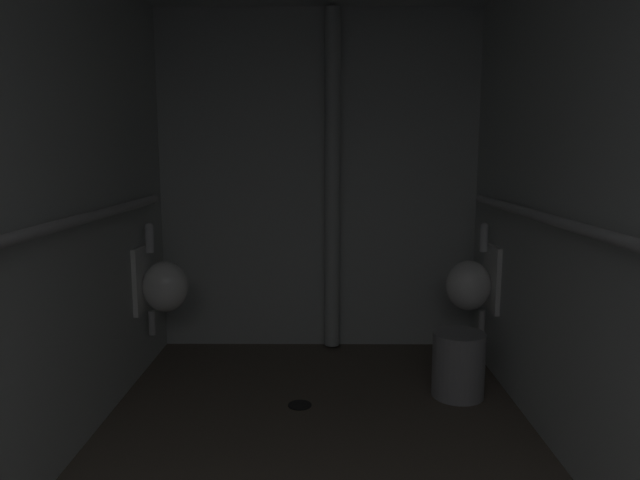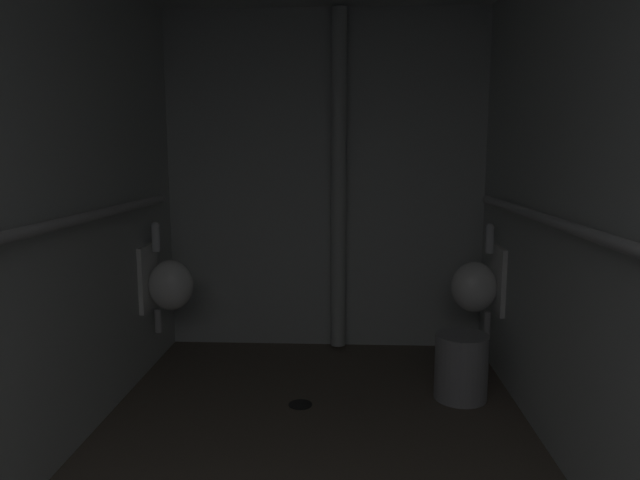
% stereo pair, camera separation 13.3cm
% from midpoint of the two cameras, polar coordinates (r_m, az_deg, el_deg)
% --- Properties ---
extents(wall_left, '(0.06, 4.23, 2.50)m').
position_cam_midpoint_polar(wall_left, '(2.58, -30.33, 2.54)').
color(wall_left, '#B2B7B4').
rests_on(wall_left, ground).
extents(wall_right, '(0.06, 4.23, 2.50)m').
position_cam_midpoint_polar(wall_right, '(2.48, 26.81, 2.59)').
color(wall_right, '#B2B7B4').
rests_on(wall_right, ground).
extents(wall_back, '(2.48, 0.06, 2.50)m').
position_cam_midpoint_polar(wall_back, '(4.30, -1.06, 5.74)').
color(wall_back, '#B2B7B4').
rests_on(wall_back, ground).
extents(urinal_left_mid, '(0.32, 0.30, 0.76)m').
position_cam_midpoint_polar(urinal_left_mid, '(3.96, -16.40, -4.31)').
color(urinal_left_mid, white).
extents(urinal_right_mid, '(0.32, 0.30, 0.76)m').
position_cam_midpoint_polar(urinal_right_mid, '(3.94, 13.94, -4.25)').
color(urinal_right_mid, white).
extents(supply_pipe_left, '(0.06, 3.40, 0.06)m').
position_cam_midpoint_polar(supply_pipe_left, '(2.55, -28.29, 0.56)').
color(supply_pipe_left, '#B2B2B2').
extents(supply_pipe_right, '(0.06, 3.53, 0.06)m').
position_cam_midpoint_polar(supply_pipe_right, '(2.44, 24.82, 0.48)').
color(supply_pipe_right, '#B2B2B2').
extents(standpipe_back_wall, '(0.11, 0.11, 2.45)m').
position_cam_midpoint_polar(standpipe_back_wall, '(4.19, 0.33, 5.66)').
color(standpipe_back_wall, '#B2B7B4').
rests_on(standpipe_back_wall, ground).
extents(floor_drain, '(0.14, 0.14, 0.01)m').
position_cam_midpoint_polar(floor_drain, '(3.51, -3.16, -16.06)').
color(floor_drain, black).
rests_on(floor_drain, ground).
extents(waste_bin, '(0.32, 0.32, 0.40)m').
position_cam_midpoint_polar(waste_bin, '(3.64, 12.59, -12.00)').
color(waste_bin, gray).
rests_on(waste_bin, ground).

